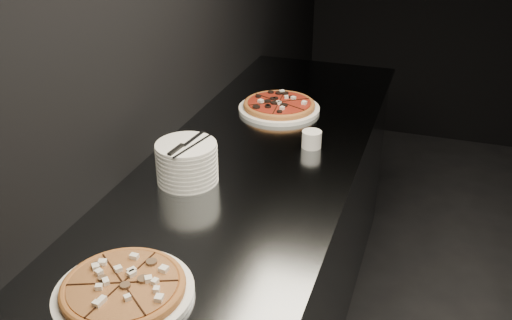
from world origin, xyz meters
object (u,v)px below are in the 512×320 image
(counter, at_px, (253,263))
(pizza_mushroom, at_px, (123,289))
(plate_stack, at_px, (187,162))
(cutlery, at_px, (186,145))
(ramekin, at_px, (312,139))
(pizza_tomato, at_px, (279,106))

(counter, xyz_separation_m, pizza_mushroom, (-0.06, -0.79, 0.48))
(plate_stack, bearing_deg, cutlery, -62.38)
(cutlery, bearing_deg, pizza_mushroom, -74.87)
(pizza_mushroom, height_order, ramekin, ramekin)
(counter, relative_size, pizza_mushroom, 6.07)
(counter, relative_size, plate_stack, 12.04)
(ramekin, bearing_deg, cutlery, -129.37)
(plate_stack, height_order, cutlery, cutlery)
(pizza_mushroom, bearing_deg, plate_stack, 99.25)
(counter, distance_m, cutlery, 0.66)
(pizza_tomato, height_order, cutlery, cutlery)
(pizza_mushroom, xyz_separation_m, ramekin, (0.24, 0.96, 0.01))
(plate_stack, relative_size, ramekin, 2.74)
(pizza_mushroom, xyz_separation_m, pizza_tomato, (0.02, 1.27, 0.00))
(counter, xyz_separation_m, cutlery, (-0.15, -0.22, 0.60))
(pizza_tomato, height_order, ramekin, ramekin)
(pizza_mushroom, bearing_deg, ramekin, 76.03)
(pizza_mushroom, height_order, plate_stack, plate_stack)
(pizza_tomato, distance_m, plate_stack, 0.70)
(cutlery, bearing_deg, plate_stack, 124.05)
(counter, bearing_deg, ramekin, 45.25)
(pizza_tomato, distance_m, cutlery, 0.72)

